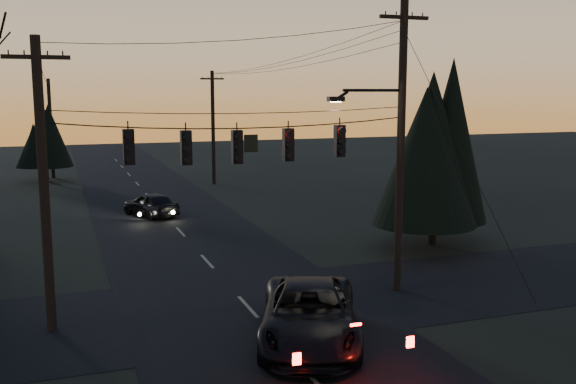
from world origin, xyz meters
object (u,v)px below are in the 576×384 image
object	(u,v)px
utility_pole_far_r	(214,184)
suv_near	(310,315)
utility_pole_right	(397,290)
sedan_oncoming_a	(151,205)
utility_pole_left	(52,330)
evergreen_right	(435,150)
utility_pole_far_l	(54,178)

from	to	relation	value
utility_pole_far_r	suv_near	size ratio (longest dim) A/B	1.48
utility_pole_right	utility_pole_far_r	distance (m)	28.00
utility_pole_right	utility_pole_far_r	size ratio (longest dim) A/B	1.18
suv_near	sedan_oncoming_a	size ratio (longest dim) A/B	1.44
utility_pole_left	suv_near	bearing A→B (deg)	-26.65
utility_pole_left	evergreen_right	bearing A→B (deg)	18.66
utility_pole_left	utility_pole_far_l	size ratio (longest dim) A/B	1.06
utility_pole_right	utility_pole_far_r	world-z (taller)	utility_pole_right
utility_pole_right	sedan_oncoming_a	distance (m)	17.83
utility_pole_right	sedan_oncoming_a	bearing A→B (deg)	110.71
utility_pole_far_l	suv_near	bearing A→B (deg)	-80.21
evergreen_right	utility_pole_far_l	bearing A→B (deg)	118.40
utility_pole_far_l	sedan_oncoming_a	world-z (taller)	utility_pole_far_l
evergreen_right	sedan_oncoming_a	world-z (taller)	evergreen_right
utility_pole_far_l	sedan_oncoming_a	bearing A→B (deg)	-74.95
utility_pole_left	suv_near	xyz separation A→B (m)	(6.80, -3.41, 0.80)
utility_pole_far_l	evergreen_right	world-z (taller)	evergreen_right
utility_pole_far_r	evergreen_right	xyz separation A→B (m)	(4.96, -22.44, 4.34)
evergreen_right	utility_pole_right	bearing A→B (deg)	-131.73
utility_pole_far_l	utility_pole_right	bearing A→B (deg)	-72.28
utility_pole_right	utility_pole_far_r	bearing A→B (deg)	90.00
suv_near	sedan_oncoming_a	distance (m)	20.14
evergreen_right	sedan_oncoming_a	bearing A→B (deg)	135.38
utility_pole_left	evergreen_right	size ratio (longest dim) A/B	1.13
evergreen_right	suv_near	xyz separation A→B (m)	(-9.66, -8.97, -3.54)
utility_pole_left	sedan_oncoming_a	distance (m)	17.47
utility_pole_left	sedan_oncoming_a	bearing A→B (deg)	72.67
utility_pole_left	utility_pole_far_r	xyz separation A→B (m)	(11.50, 28.00, 0.00)
utility_pole_right	utility_pole_left	xyz separation A→B (m)	(-11.50, 0.00, 0.00)
utility_pole_right	utility_pole_far_l	size ratio (longest dim) A/B	1.25
sedan_oncoming_a	utility_pole_right	bearing A→B (deg)	87.67
utility_pole_left	utility_pole_far_r	bearing A→B (deg)	67.67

